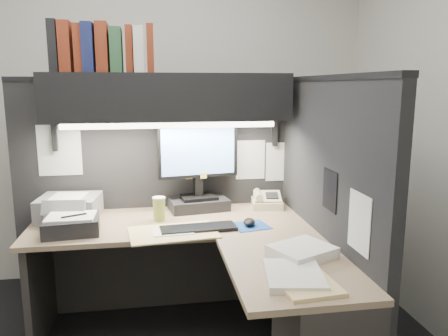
{
  "coord_description": "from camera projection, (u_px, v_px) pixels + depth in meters",
  "views": [
    {
      "loc": [
        0.02,
        -2.11,
        1.57
      ],
      "look_at": [
        0.45,
        0.51,
        1.07
      ],
      "focal_mm": 35.0,
      "sensor_mm": 36.0,
      "label": 1
    }
  ],
  "objects": [
    {
      "name": "wall_back",
      "position": [
        150.0,
        113.0,
        3.54
      ],
      "size": [
        3.5,
        0.04,
        2.7
      ],
      "primitive_type": "cube",
      "color": "silver",
      "rests_on": "floor"
    },
    {
      "name": "wall_front",
      "position": [
        144.0,
        242.0,
        0.63
      ],
      "size": [
        3.5,
        0.04,
        2.7
      ],
      "primitive_type": "cube",
      "color": "silver",
      "rests_on": "floor"
    },
    {
      "name": "partition_back",
      "position": [
        157.0,
        196.0,
        3.09
      ],
      "size": [
        1.9,
        0.06,
        1.6
      ],
      "primitive_type": "cube",
      "color": "black",
      "rests_on": "floor"
    },
    {
      "name": "partition_right",
      "position": [
        324.0,
        222.0,
        2.52
      ],
      "size": [
        0.06,
        1.5,
        1.6
      ],
      "primitive_type": "cube",
      "color": "black",
      "rests_on": "floor"
    },
    {
      "name": "desk",
      "position": [
        236.0,
        301.0,
        2.32
      ],
      "size": [
        1.7,
        1.53,
        0.73
      ],
      "color": "#997961",
      "rests_on": "floor"
    },
    {
      "name": "overhead_shelf",
      "position": [
        169.0,
        97.0,
        2.81
      ],
      "size": [
        1.55,
        0.34,
        0.3
      ],
      "primitive_type": "cube",
      "color": "black",
      "rests_on": "partition_back"
    },
    {
      "name": "task_light_tube",
      "position": [
        170.0,
        125.0,
        2.7
      ],
      "size": [
        1.32,
        0.04,
        0.04
      ],
      "primitive_type": "cylinder",
      "rotation": [
        0.0,
        1.57,
        0.0
      ],
      "color": "white",
      "rests_on": "overhead_shelf"
    },
    {
      "name": "monitor",
      "position": [
        198.0,
        176.0,
        2.97
      ],
      "size": [
        0.55,
        0.3,
        0.59
      ],
      "rotation": [
        0.0,
        0.0,
        0.15
      ],
      "color": "black",
      "rests_on": "desk"
    },
    {
      "name": "keyboard",
      "position": [
        198.0,
        228.0,
        2.58
      ],
      "size": [
        0.46,
        0.19,
        0.02
      ],
      "primitive_type": "cube",
      "rotation": [
        0.0,
        0.0,
        0.08
      ],
      "color": "black",
      "rests_on": "desk"
    },
    {
      "name": "mousepad",
      "position": [
        250.0,
        226.0,
        2.66
      ],
      "size": [
        0.24,
        0.23,
        0.0
      ],
      "primitive_type": "cube",
      "rotation": [
        0.0,
        0.0,
        0.19
      ],
      "color": "navy",
      "rests_on": "desk"
    },
    {
      "name": "mouse",
      "position": [
        249.0,
        222.0,
        2.66
      ],
      "size": [
        0.1,
        0.13,
        0.04
      ],
      "primitive_type": "ellipsoid",
      "rotation": [
        0.0,
        0.0,
        -0.28
      ],
      "color": "black",
      "rests_on": "mousepad"
    },
    {
      "name": "telephone",
      "position": [
        267.0,
        201.0,
        3.07
      ],
      "size": [
        0.24,
        0.25,
        0.08
      ],
      "primitive_type": "cube",
      "rotation": [
        0.0,
        0.0,
        -0.16
      ],
      "color": "beige",
      "rests_on": "desk"
    },
    {
      "name": "coffee_cup",
      "position": [
        159.0,
        210.0,
        2.76
      ],
      "size": [
        0.08,
        0.08,
        0.14
      ],
      "primitive_type": "cylinder",
      "rotation": [
        0.0,
        0.0,
        0.02
      ],
      "color": "#B1B047",
      "rests_on": "desk"
    },
    {
      "name": "printer",
      "position": [
        69.0,
        208.0,
        2.8
      ],
      "size": [
        0.39,
        0.35,
        0.15
      ],
      "primitive_type": "cube",
      "rotation": [
        0.0,
        0.0,
        -0.1
      ],
      "color": "gray",
      "rests_on": "desk"
    },
    {
      "name": "notebook_stack",
      "position": [
        72.0,
        225.0,
        2.53
      ],
      "size": [
        0.33,
        0.29,
        0.09
      ],
      "primitive_type": "cube",
      "rotation": [
        0.0,
        0.0,
        0.1
      ],
      "color": "black",
      "rests_on": "desk"
    },
    {
      "name": "open_folder",
      "position": [
        173.0,
        233.0,
        2.53
      ],
      "size": [
        0.54,
        0.38,
        0.01
      ],
      "primitive_type": "cube",
      "rotation": [
        0.0,
        0.0,
        0.12
      ],
      "color": "#E1C37E",
      "rests_on": "desk"
    },
    {
      "name": "paper_stack_a",
      "position": [
        302.0,
        252.0,
        2.18
      ],
      "size": [
        0.36,
        0.34,
        0.05
      ],
      "primitive_type": "cube",
      "rotation": [
        0.0,
        0.0,
        0.43
      ],
      "color": "white",
      "rests_on": "desk"
    },
    {
      "name": "paper_stack_b",
      "position": [
        294.0,
        275.0,
        1.93
      ],
      "size": [
        0.3,
        0.35,
        0.03
      ],
      "primitive_type": "cube",
      "rotation": [
        0.0,
        0.0,
        -0.16
      ],
      "color": "white",
      "rests_on": "desk"
    },
    {
      "name": "manila_stack",
      "position": [
        305.0,
        282.0,
        1.88
      ],
      "size": [
        0.27,
        0.33,
        0.02
      ],
      "primitive_type": "cube",
      "rotation": [
        0.0,
        0.0,
        0.09
      ],
      "color": "#E1C37E",
      "rests_on": "desk"
    },
    {
      "name": "binder_row",
      "position": [
        101.0,
        49.0,
        2.69
      ],
      "size": [
        0.61,
        0.25,
        0.31
      ],
      "color": "black",
      "rests_on": "overhead_shelf"
    },
    {
      "name": "pinned_papers",
      "position": [
        219.0,
        169.0,
        2.75
      ],
      "size": [
        1.76,
        1.31,
        0.51
      ],
      "color": "white",
      "rests_on": "partition_back"
    }
  ]
}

